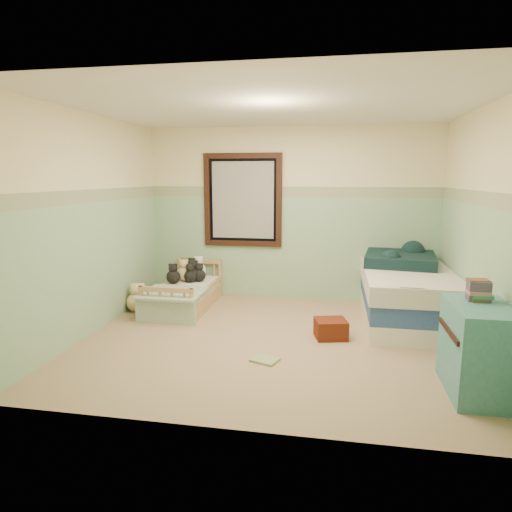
% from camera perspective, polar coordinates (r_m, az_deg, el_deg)
% --- Properties ---
extents(floor, '(4.20, 3.60, 0.02)m').
position_cam_1_polar(floor, '(5.01, 2.12, -10.88)').
color(floor, gray).
rests_on(floor, ground).
extents(ceiling, '(4.20, 3.60, 0.02)m').
position_cam_1_polar(ceiling, '(4.73, 2.33, 18.91)').
color(ceiling, silver).
rests_on(ceiling, wall_back).
extents(wall_back, '(4.20, 0.04, 2.50)m').
position_cam_1_polar(wall_back, '(6.49, 4.43, 5.38)').
color(wall_back, beige).
rests_on(wall_back, floor).
extents(wall_front, '(4.20, 0.04, 2.50)m').
position_cam_1_polar(wall_front, '(2.96, -2.62, -0.41)').
color(wall_front, beige).
rests_on(wall_front, floor).
extents(wall_left, '(0.04, 3.60, 2.50)m').
position_cam_1_polar(wall_left, '(5.41, -20.43, 3.80)').
color(wall_left, beige).
rests_on(wall_left, floor).
extents(wall_right, '(0.04, 3.60, 2.50)m').
position_cam_1_polar(wall_right, '(4.89, 27.44, 2.67)').
color(wall_right, beige).
rests_on(wall_right, floor).
extents(wainscot_mint, '(4.20, 0.01, 1.50)m').
position_cam_1_polar(wainscot_mint, '(6.53, 4.36, 0.99)').
color(wainscot_mint, '#87B689').
rests_on(wainscot_mint, floor).
extents(border_strip, '(4.20, 0.01, 0.15)m').
position_cam_1_polar(border_strip, '(6.45, 4.46, 8.24)').
color(border_strip, '#516F4F').
rests_on(border_strip, wall_back).
extents(window_frame, '(1.16, 0.06, 1.36)m').
position_cam_1_polar(window_frame, '(6.54, -1.74, 7.20)').
color(window_frame, black).
rests_on(window_frame, wall_back).
extents(window_blinds, '(0.92, 0.01, 1.12)m').
position_cam_1_polar(window_blinds, '(6.55, -1.72, 7.20)').
color(window_blinds, '#B0B0AB').
rests_on(window_blinds, window_frame).
extents(toddler_bed_frame, '(0.71, 1.43, 0.18)m').
position_cam_1_polar(toddler_bed_frame, '(6.27, -9.16, -5.68)').
color(toddler_bed_frame, '#A8754C').
rests_on(toddler_bed_frame, floor).
extents(toddler_mattress, '(0.65, 1.36, 0.12)m').
position_cam_1_polar(toddler_mattress, '(6.23, -9.20, -4.33)').
color(toddler_mattress, white).
rests_on(toddler_mattress, toddler_bed_frame).
extents(patchwork_quilt, '(0.77, 0.71, 0.03)m').
position_cam_1_polar(patchwork_quilt, '(5.81, -10.66, -4.69)').
color(patchwork_quilt, '#6899B4').
rests_on(patchwork_quilt, toddler_mattress).
extents(plush_bed_brown, '(0.20, 0.20, 0.20)m').
position_cam_1_polar(plush_bed_brown, '(6.70, -9.04, -1.88)').
color(plush_bed_brown, brown).
rests_on(plush_bed_brown, toddler_mattress).
extents(plush_bed_white, '(0.22, 0.22, 0.22)m').
position_cam_1_polar(plush_bed_white, '(6.64, -7.41, -1.87)').
color(plush_bed_white, white).
rests_on(plush_bed_white, toddler_mattress).
extents(plush_bed_tan, '(0.21, 0.21, 0.21)m').
position_cam_1_polar(plush_bed_tan, '(6.48, -9.26, -2.26)').
color(plush_bed_tan, '#E4C785').
rests_on(plush_bed_tan, toddler_mattress).
extents(plush_bed_dark, '(0.18, 0.18, 0.18)m').
position_cam_1_polar(plush_bed_dark, '(6.41, -7.31, -2.48)').
color(plush_bed_dark, black).
rests_on(plush_bed_dark, toddler_mattress).
extents(plush_floor_cream, '(0.26, 0.26, 0.26)m').
position_cam_1_polar(plush_floor_cream, '(6.23, -14.78, -5.65)').
color(plush_floor_cream, white).
rests_on(plush_floor_cream, floor).
extents(plush_floor_tan, '(0.26, 0.26, 0.26)m').
position_cam_1_polar(plush_floor_tan, '(6.18, -15.16, -5.76)').
color(plush_floor_tan, '#E4C785').
rests_on(plush_floor_tan, floor).
extents(twin_bed_frame, '(1.01, 2.03, 0.22)m').
position_cam_1_polar(twin_bed_frame, '(5.95, 18.60, -6.78)').
color(twin_bed_frame, white).
rests_on(twin_bed_frame, floor).
extents(twin_boxspring, '(1.01, 2.03, 0.22)m').
position_cam_1_polar(twin_boxspring, '(5.89, 18.72, -4.73)').
color(twin_boxspring, navy).
rests_on(twin_boxspring, twin_bed_frame).
extents(twin_mattress, '(1.05, 2.07, 0.22)m').
position_cam_1_polar(twin_mattress, '(5.84, 18.84, -2.64)').
color(twin_mattress, silver).
rests_on(twin_mattress, twin_boxspring).
extents(teal_blanket, '(0.97, 1.02, 0.14)m').
position_cam_1_polar(teal_blanket, '(6.09, 18.06, -0.36)').
color(teal_blanket, black).
rests_on(teal_blanket, twin_mattress).
extents(dresser, '(0.48, 0.76, 0.76)m').
position_cam_1_polar(dresser, '(4.17, 26.80, -10.75)').
color(dresser, '#3E7577').
rests_on(dresser, floor).
extents(book_stack, '(0.18, 0.14, 0.17)m').
position_cam_1_polar(book_stack, '(4.17, 26.75, -4.02)').
color(book_stack, brown).
rests_on(book_stack, dresser).
extents(red_pillow, '(0.40, 0.37, 0.21)m').
position_cam_1_polar(red_pillow, '(5.11, 9.62, -9.23)').
color(red_pillow, '#9C3010').
rests_on(red_pillow, floor).
extents(floor_book, '(0.31, 0.27, 0.02)m').
position_cam_1_polar(floor_book, '(4.48, 1.15, -13.24)').
color(floor_book, gold).
rests_on(floor_book, floor).
extents(extra_plush_0, '(0.16, 0.16, 0.16)m').
position_cam_1_polar(extra_plush_0, '(6.53, -9.04, -2.38)').
color(extra_plush_0, black).
rests_on(extra_plush_0, toddler_mattress).
extents(extra_plush_1, '(0.21, 0.21, 0.21)m').
position_cam_1_polar(extra_plush_1, '(6.63, -8.09, -1.96)').
color(extra_plush_1, black).
rests_on(extra_plush_1, toddler_mattress).
extents(extra_plush_2, '(0.21, 0.21, 0.21)m').
position_cam_1_polar(extra_plush_2, '(6.44, -8.05, -2.31)').
color(extra_plush_2, black).
rests_on(extra_plush_2, toddler_mattress).
extents(extra_plush_3, '(0.20, 0.20, 0.20)m').
position_cam_1_polar(extra_plush_3, '(6.34, -10.61, -2.66)').
color(extra_plush_3, black).
rests_on(extra_plush_3, toddler_mattress).
extents(extra_plush_4, '(0.18, 0.18, 0.18)m').
position_cam_1_polar(extra_plush_4, '(6.38, -8.44, -2.57)').
color(extra_plush_4, black).
rests_on(extra_plush_4, toddler_mattress).
extents(extra_plush_5, '(0.15, 0.15, 0.15)m').
position_cam_1_polar(extra_plush_5, '(6.68, -8.85, -2.14)').
color(extra_plush_5, brown).
rests_on(extra_plush_5, toddler_mattress).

